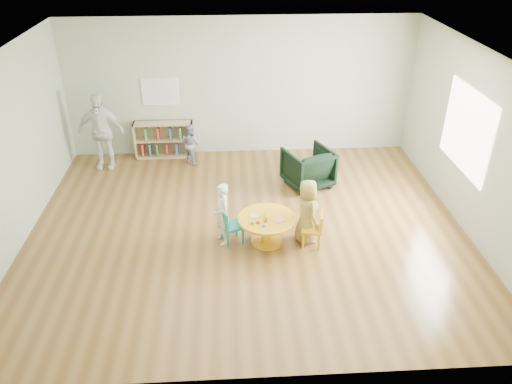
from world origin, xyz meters
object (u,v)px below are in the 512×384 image
kid_chair_left (229,225)px  bookshelf (164,139)px  child_left (222,214)px  toddler (191,144)px  kid_chair_right (315,228)px  child_right (307,212)px  activity_table (267,225)px  armchair (308,167)px  adult_caretaker (101,131)px

kid_chair_left → bookshelf: bearing=179.9°
child_left → toddler: 2.93m
kid_chair_left → bookshelf: bookshelf is taller
kid_chair_right → bookshelf: size_ratio=0.48×
toddler → child_right: bearing=168.0°
activity_table → kid_chair_left: bearing=177.3°
kid_chair_left → armchair: (1.48, 1.78, 0.05)m
kid_chair_left → adult_caretaker: adult_caretaker is taller
activity_table → toddler: toddler is taller
activity_table → child_right: bearing=0.8°
activity_table → toddler: (-1.31, 2.91, 0.10)m
armchair → child_left: bearing=25.1°
bookshelf → toddler: bearing=-31.5°
kid_chair_right → kid_chair_left: bearing=95.6°
child_right → adult_caretaker: bearing=35.4°
bookshelf → activity_table: bearing=-59.9°
kid_chair_right → activity_table: bearing=92.9°
adult_caretaker → kid_chair_left: bearing=-45.1°
armchair → child_right: child_right is taller
child_left → adult_caretaker: size_ratio=0.65×
activity_table → armchair: bearing=63.4°
adult_caretaker → child_left: bearing=-46.1°
bookshelf → child_right: (2.51, -3.26, 0.16)m
kid_chair_left → toddler: bearing=172.1°
kid_chair_left → adult_caretaker: 3.74m
kid_chair_right → armchair: size_ratio=0.71×
kid_chair_left → kid_chair_right: bearing=61.6°
child_left → child_right: (1.29, -0.05, 0.03)m
kid_chair_left → kid_chair_right: size_ratio=1.04×
toddler → kid_chair_left: bearing=148.9°
kid_chair_right → adult_caretaker: bearing=63.9°
activity_table → bookshelf: 3.78m
armchair → child_right: bearing=57.8°
child_right → toddler: 3.49m
child_right → child_left: bearing=70.9°
kid_chair_right → child_left: 1.43m
armchair → child_right: (-0.30, -1.80, 0.16)m
child_right → kid_chair_left: bearing=72.0°
bookshelf → toddler: (0.58, -0.36, 0.05)m
armchair → toddler: size_ratio=0.97×
kid_chair_right → armchair: bearing=6.4°
kid_chair_right → child_left: child_left is taller
bookshelf → adult_caretaker: bearing=-157.7°
kid_chair_left → child_left: child_left is taller
armchair → child_left: child_left is taller
toddler → kid_chair_right: bearing=168.5°
child_right → kid_chair_right: bearing=-152.7°
activity_table → adult_caretaker: bearing=137.2°
kid_chair_left → armchair: armchair is taller
bookshelf → child_right: size_ratio=1.14×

